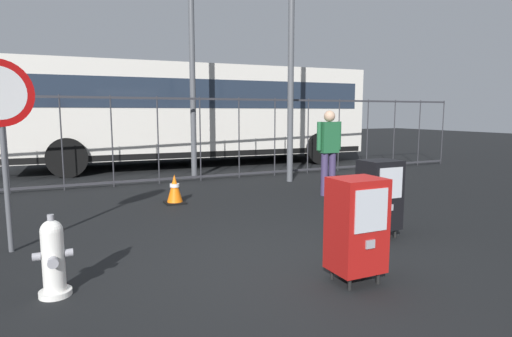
{
  "coord_description": "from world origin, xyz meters",
  "views": [
    {
      "loc": [
        -2.01,
        -3.77,
        1.63
      ],
      "look_at": [
        0.3,
        1.2,
        0.9
      ],
      "focal_mm": 29.5,
      "sensor_mm": 36.0,
      "label": 1
    }
  ],
  "objects_px": {
    "newspaper_box_secondary": "(379,194)",
    "traffic_cone": "(175,189)",
    "stop_sign": "(1,115)",
    "pedestrian": "(329,148)",
    "bus_near": "(196,110)",
    "fire_hydrant": "(53,258)",
    "bus_far": "(171,110)",
    "newspaper_box_primary": "(357,225)"
  },
  "relations": [
    {
      "from": "pedestrian",
      "to": "bus_near",
      "type": "xyz_separation_m",
      "value": [
        -0.91,
        5.79,
        0.76
      ]
    },
    {
      "from": "newspaper_box_secondary",
      "to": "traffic_cone",
      "type": "xyz_separation_m",
      "value": [
        -1.93,
        3.17,
        -0.31
      ]
    },
    {
      "from": "fire_hydrant",
      "to": "bus_near",
      "type": "xyz_separation_m",
      "value": [
        3.96,
        8.62,
        1.36
      ]
    },
    {
      "from": "newspaper_box_secondary",
      "to": "traffic_cone",
      "type": "bearing_deg",
      "value": 121.32
    },
    {
      "from": "pedestrian",
      "to": "bus_near",
      "type": "bearing_deg",
      "value": 98.97
    },
    {
      "from": "pedestrian",
      "to": "newspaper_box_secondary",
      "type": "bearing_deg",
      "value": -111.14
    },
    {
      "from": "stop_sign",
      "to": "pedestrian",
      "type": "distance_m",
      "value": 5.55
    },
    {
      "from": "fire_hydrant",
      "to": "stop_sign",
      "type": "relative_size",
      "value": 0.33
    },
    {
      "from": "bus_near",
      "to": "bus_far",
      "type": "height_order",
      "value": "same"
    },
    {
      "from": "newspaper_box_primary",
      "to": "bus_far",
      "type": "distance_m",
      "value": 13.5
    },
    {
      "from": "traffic_cone",
      "to": "fire_hydrant",
      "type": "bearing_deg",
      "value": -119.87
    },
    {
      "from": "fire_hydrant",
      "to": "bus_near",
      "type": "relative_size",
      "value": 0.07
    },
    {
      "from": "newspaper_box_primary",
      "to": "newspaper_box_secondary",
      "type": "xyz_separation_m",
      "value": [
        1.22,
        1.08,
        0.0
      ]
    },
    {
      "from": "newspaper_box_primary",
      "to": "stop_sign",
      "type": "xyz_separation_m",
      "value": [
        -3.12,
        2.41,
        1.03
      ]
    },
    {
      "from": "pedestrian",
      "to": "bus_near",
      "type": "distance_m",
      "value": 5.91
    },
    {
      "from": "traffic_cone",
      "to": "bus_far",
      "type": "relative_size",
      "value": 0.05
    },
    {
      "from": "bus_near",
      "to": "bus_far",
      "type": "bearing_deg",
      "value": 90.6
    },
    {
      "from": "pedestrian",
      "to": "traffic_cone",
      "type": "bearing_deg",
      "value": 169.67
    },
    {
      "from": "newspaper_box_primary",
      "to": "traffic_cone",
      "type": "distance_m",
      "value": 4.31
    },
    {
      "from": "newspaper_box_primary",
      "to": "traffic_cone",
      "type": "relative_size",
      "value": 1.92
    },
    {
      "from": "fire_hydrant",
      "to": "stop_sign",
      "type": "bearing_deg",
      "value": 107.43
    },
    {
      "from": "bus_far",
      "to": "fire_hydrant",
      "type": "bearing_deg",
      "value": -100.13
    },
    {
      "from": "bus_far",
      "to": "newspaper_box_secondary",
      "type": "bearing_deg",
      "value": -83.09
    },
    {
      "from": "newspaper_box_secondary",
      "to": "traffic_cone",
      "type": "relative_size",
      "value": 1.92
    },
    {
      "from": "stop_sign",
      "to": "traffic_cone",
      "type": "distance_m",
      "value": 3.31
    },
    {
      "from": "fire_hydrant",
      "to": "bus_far",
      "type": "height_order",
      "value": "bus_far"
    },
    {
      "from": "newspaper_box_primary",
      "to": "pedestrian",
      "type": "xyz_separation_m",
      "value": [
        2.23,
        3.7,
        0.38
      ]
    },
    {
      "from": "pedestrian",
      "to": "newspaper_box_primary",
      "type": "bearing_deg",
      "value": -121.09
    },
    {
      "from": "bus_near",
      "to": "stop_sign",
      "type": "bearing_deg",
      "value": -119.48
    },
    {
      "from": "newspaper_box_primary",
      "to": "bus_far",
      "type": "relative_size",
      "value": 0.09
    },
    {
      "from": "newspaper_box_secondary",
      "to": "fire_hydrant",
      "type": "bearing_deg",
      "value": -177.08
    },
    {
      "from": "stop_sign",
      "to": "newspaper_box_primary",
      "type": "bearing_deg",
      "value": -37.7
    },
    {
      "from": "fire_hydrant",
      "to": "newspaper_box_primary",
      "type": "relative_size",
      "value": 0.73
    },
    {
      "from": "newspaper_box_secondary",
      "to": "bus_far",
      "type": "bearing_deg",
      "value": 88.88
    },
    {
      "from": "traffic_cone",
      "to": "stop_sign",
      "type": "bearing_deg",
      "value": -142.87
    },
    {
      "from": "bus_near",
      "to": "traffic_cone",
      "type": "bearing_deg",
      "value": -108.5
    },
    {
      "from": "fire_hydrant",
      "to": "bus_far",
      "type": "xyz_separation_m",
      "value": [
        4.1,
        12.5,
        1.36
      ]
    },
    {
      "from": "fire_hydrant",
      "to": "traffic_cone",
      "type": "xyz_separation_m",
      "value": [
        1.93,
        3.36,
        -0.09
      ]
    },
    {
      "from": "stop_sign",
      "to": "bus_near",
      "type": "height_order",
      "value": "bus_near"
    },
    {
      "from": "newspaper_box_secondary",
      "to": "pedestrian",
      "type": "relative_size",
      "value": 0.61
    },
    {
      "from": "newspaper_box_primary",
      "to": "newspaper_box_secondary",
      "type": "distance_m",
      "value": 1.62
    },
    {
      "from": "stop_sign",
      "to": "traffic_cone",
      "type": "relative_size",
      "value": 4.21
    }
  ]
}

